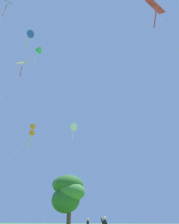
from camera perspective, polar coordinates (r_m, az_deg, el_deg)
name	(u,v)px	position (r m, az deg, el deg)	size (l,w,h in m)	color
kite_white_distant	(72,127)	(31.78, -4.67, -3.96)	(1.69, 6.54, 14.54)	white
kite_orange_box	(32,131)	(25.00, -14.97, -4.78)	(0.92, 6.98, 11.26)	orange
kite_red_high	(156,11)	(19.99, 17.17, 24.06)	(2.87, 5.44, 18.19)	red
kite_black_large	(4,10)	(31.55, -21.59, 23.69)	(3.03, 5.16, 27.48)	black
kite_blue_delta	(29,34)	(36.79, -15.70, 19.14)	(1.75, 7.05, 28.16)	blue
kite_yellow_diamond	(21,67)	(36.60, -17.67, 11.24)	(3.27, 8.63, 25.12)	yellow
kite_green_small	(37,50)	(39.50, -13.64, 15.55)	(1.60, 12.12, 28.40)	green
tree_right_cluster	(68,192)	(35.61, -5.69, -20.33)	(5.35, 4.95, 8.08)	brown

